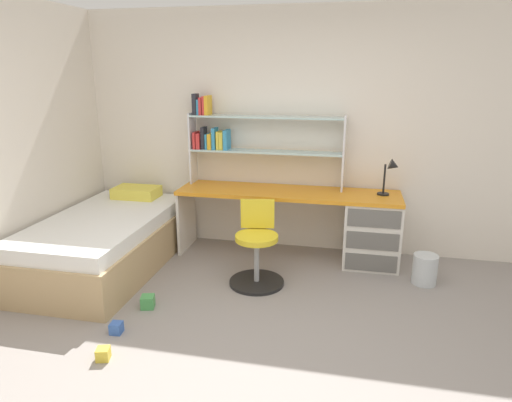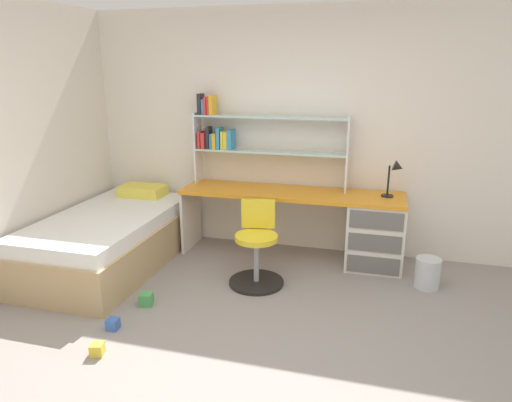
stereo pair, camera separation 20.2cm
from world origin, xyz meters
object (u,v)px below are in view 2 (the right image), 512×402
bed_platform (110,239)px  toy_block_green_0 (146,299)px  swivel_chair (257,252)px  toy_block_yellow_2 (97,349)px  bookshelf_hutch (247,135)px  toy_block_blue_1 (113,324)px  desk_lamp (396,173)px  waste_bin (428,273)px  desk (351,225)px

bed_platform → toy_block_green_0: bed_platform is taller
swivel_chair → toy_block_yellow_2: swivel_chair is taller
bookshelf_hutch → toy_block_blue_1: bookshelf_hutch is taller
desk_lamp → waste_bin: size_ratio=1.34×
swivel_chair → toy_block_green_0: bearing=-140.3°
bed_platform → bookshelf_hutch: bearing=34.9°
desk_lamp → bed_platform: (-2.79, -0.71, -0.71)m
bed_platform → toy_block_blue_1: bed_platform is taller
desk_lamp → waste_bin: (0.34, -0.41, -0.84)m
bed_platform → toy_block_yellow_2: bed_platform is taller
swivel_chair → toy_block_yellow_2: (-0.80, -1.41, -0.26)m
desk → toy_block_blue_1: size_ratio=26.46×
bookshelf_hutch → toy_block_green_0: (-0.46, -1.55, -1.23)m
desk → waste_bin: desk is taller
desk → toy_block_blue_1: desk is taller
desk → swivel_chair: bearing=-139.4°
bookshelf_hutch → waste_bin: (1.91, -0.56, -1.14)m
toy_block_green_0 → toy_block_blue_1: toy_block_green_0 is taller
swivel_chair → waste_bin: (1.56, 0.31, -0.16)m
desk → toy_block_green_0: 2.16m
swivel_chair → toy_block_blue_1: bearing=-128.9°
swivel_chair → toy_block_blue_1: swivel_chair is taller
waste_bin → toy_block_yellow_2: size_ratio=3.23×
desk_lamp → swivel_chair: bearing=-149.2°
waste_bin → toy_block_yellow_2: waste_bin is taller
desk → desk_lamp: 0.70m
bookshelf_hutch → toy_block_green_0: 2.03m
swivel_chair → toy_block_blue_1: size_ratio=8.90×
toy_block_green_0 → toy_block_yellow_2: toy_block_green_0 is taller
toy_block_blue_1 → toy_block_yellow_2: 0.33m
toy_block_green_0 → toy_block_yellow_2: bearing=-89.3°
waste_bin → desk: bearing=152.5°
bookshelf_hutch → toy_block_yellow_2: size_ratio=18.89×
desk → waste_bin: (0.74, -0.39, -0.27)m
bookshelf_hutch → toy_block_blue_1: size_ratio=19.07×
swivel_chair → bed_platform: bearing=179.3°
toy_block_green_0 → waste_bin: bearing=22.6°
desk → bed_platform: 2.49m
bed_platform → toy_block_blue_1: 1.33m
toy_block_green_0 → toy_block_blue_1: bearing=-99.2°
desk_lamp → toy_block_blue_1: size_ratio=4.36×
desk_lamp → toy_block_green_0: 2.63m
toy_block_green_0 → toy_block_blue_1: size_ratio=1.23×
bed_platform → waste_bin: (3.13, 0.30, -0.13)m
toy_block_green_0 → toy_block_blue_1: (-0.07, -0.41, -0.01)m
swivel_chair → bed_platform: size_ratio=0.40×
swivel_chair → desk_lamp: bearing=30.8°
toy_block_blue_1 → desk_lamp: bearing=40.9°
desk_lamp → toy_block_green_0: size_ratio=3.53×
swivel_chair → toy_block_green_0: (-0.81, -0.67, -0.25)m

